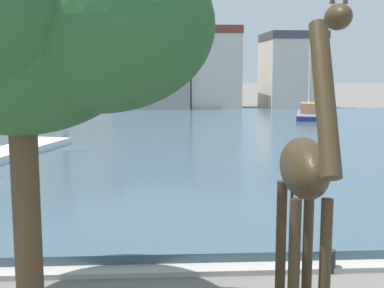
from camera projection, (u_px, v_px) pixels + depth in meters
harbor_water at (154, 137)px, 32.51m from camera, size 76.15×42.43×0.33m
quay_edge_coping at (140, 271)px, 11.31m from camera, size 76.15×0.50×0.12m
giraffe_statue at (306, 176)px, 8.20m from camera, size 0.85×3.06×5.33m
sailboat_white at (26, 151)px, 25.85m from camera, size 4.23×8.77×7.65m
sailboat_yellow at (43, 124)px, 35.87m from camera, size 2.20×8.16×7.91m
sailboat_green at (11, 115)px, 44.72m from camera, size 2.88×6.94×8.31m
sailboat_navy at (308, 115)px, 43.85m from camera, size 3.76×8.07×7.84m
shade_tree at (21, 27)px, 8.13m from camera, size 5.55×5.43×6.57m
mooring_bollard at (330, 261)px, 11.37m from camera, size 0.24×0.24×0.50m
townhouse_tall_gabled at (30, 50)px, 57.21m from camera, size 7.40×5.11×12.70m
townhouse_wide_warehouse at (97, 63)px, 57.40m from camera, size 5.69×6.46×9.85m
townhouse_end_terrace at (152, 72)px, 55.27m from camera, size 7.89×8.00×7.99m
townhouse_narrow_midrow at (213, 69)px, 56.07m from camera, size 5.20×7.83×8.61m
townhouse_corner_house at (291, 71)px, 56.32m from camera, size 5.76×8.10×8.07m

